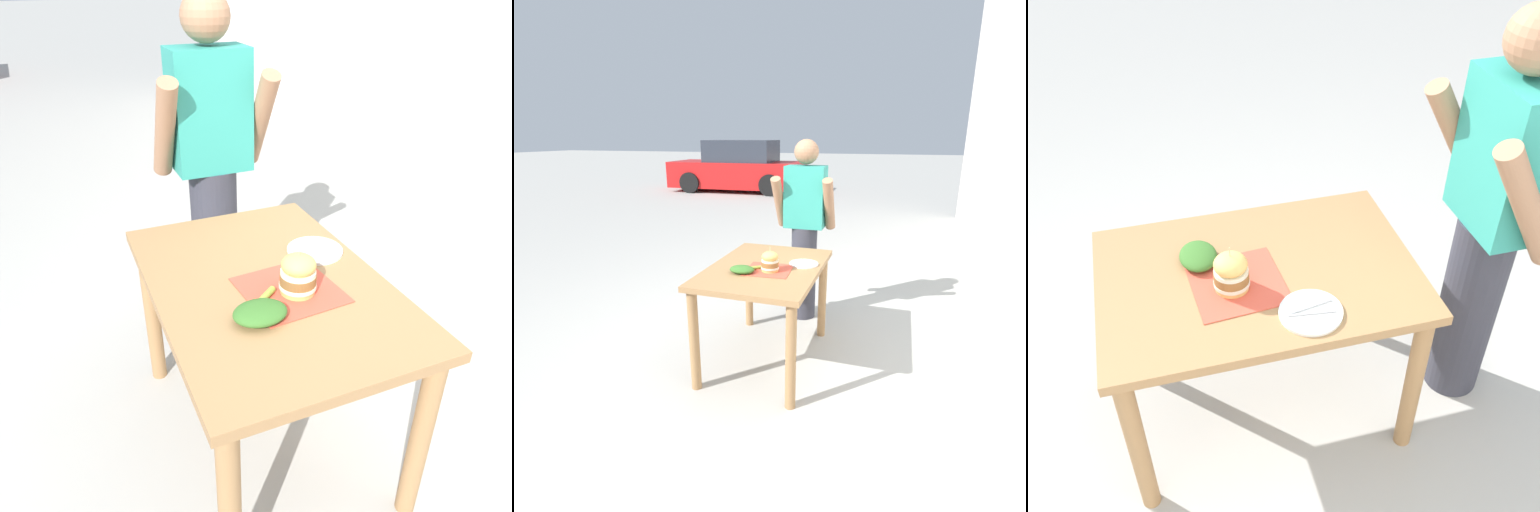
# 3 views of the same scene
# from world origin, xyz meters

# --- Properties ---
(ground_plane) EXTENTS (80.00, 80.00, 0.00)m
(ground_plane) POSITION_xyz_m (0.00, 0.00, 0.00)
(ground_plane) COLOR #ADAAA3
(patio_table) EXTENTS (0.80, 1.17, 0.78)m
(patio_table) POSITION_xyz_m (0.00, 0.00, 0.65)
(patio_table) COLOR #9E7247
(patio_table) RESTS_ON ground
(serving_paper) EXTENTS (0.35, 0.35, 0.00)m
(serving_paper) POSITION_xyz_m (0.05, -0.09, 0.78)
(serving_paper) COLOR #D64C38
(serving_paper) RESTS_ON patio_table
(sandwich) EXTENTS (0.13, 0.13, 0.18)m
(sandwich) POSITION_xyz_m (0.07, -0.11, 0.86)
(sandwich) COLOR #E5B25B
(sandwich) RESTS_ON serving_paper
(pickle_spear) EXTENTS (0.09, 0.08, 0.02)m
(pickle_spear) POSITION_xyz_m (-0.05, -0.11, 0.80)
(pickle_spear) COLOR #8EA83D
(pickle_spear) RESTS_ON serving_paper
(side_plate_with_forks) EXTENTS (0.22, 0.22, 0.02)m
(side_plate_with_forks) POSITION_xyz_m (0.26, 0.12, 0.79)
(side_plate_with_forks) COLOR white
(side_plate_with_forks) RESTS_ON patio_table
(side_salad) EXTENTS (0.18, 0.14, 0.05)m
(side_salad) POSITION_xyz_m (-0.11, -0.20, 0.81)
(side_salad) COLOR #386B28
(side_salad) RESTS_ON patio_table
(diner_across_table) EXTENTS (0.55, 0.35, 1.69)m
(diner_across_table) POSITION_xyz_m (0.09, 0.87, 0.88)
(diner_across_table) COLOR #33333D
(diner_across_table) RESTS_ON ground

